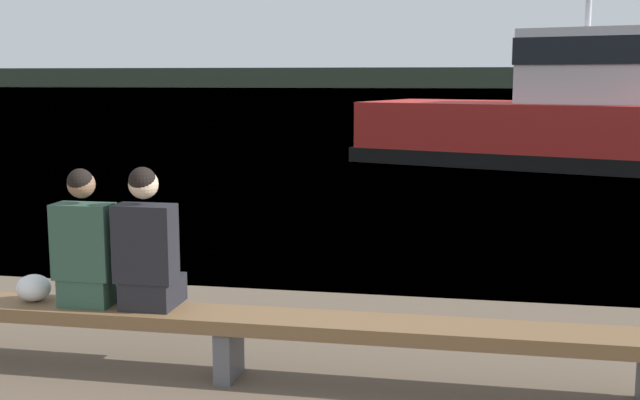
{
  "coord_description": "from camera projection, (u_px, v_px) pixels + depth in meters",
  "views": [
    {
      "loc": [
        1.78,
        -1.61,
        2.1
      ],
      "look_at": [
        0.22,
        6.58,
        0.82
      ],
      "focal_mm": 45.0,
      "sensor_mm": 36.0,
      "label": 1
    }
  ],
  "objects": [
    {
      "name": "person_right",
      "position": [
        148.0,
        249.0,
        5.65
      ],
      "size": [
        0.42,
        0.43,
        1.02
      ],
      "color": "black",
      "rests_on": "bench_main"
    },
    {
      "name": "water_surface",
      "position": [
        462.0,
        91.0,
        124.49
      ],
      "size": [
        240.0,
        240.0,
        0.0
      ],
      "primitive_type": "plane",
      "color": "#5684A3",
      "rests_on": "ground"
    },
    {
      "name": "tugboat_red",
      "position": [
        581.0,
        123.0,
        19.04
      ],
      "size": [
        10.93,
        6.74,
        6.54
      ],
      "rotation": [
        0.0,
        0.0,
        1.25
      ],
      "color": "red",
      "rests_on": "water_surface"
    },
    {
      "name": "far_shoreline",
      "position": [
        465.0,
        78.0,
        160.35
      ],
      "size": [
        600.0,
        12.0,
        4.01
      ],
      "primitive_type": "cube",
      "color": "#384233",
      "rests_on": "ground"
    },
    {
      "name": "person_left",
      "position": [
        87.0,
        249.0,
        5.74
      ],
      "size": [
        0.42,
        0.43,
        1.0
      ],
      "color": "#2D4C3D",
      "rests_on": "bench_main"
    },
    {
      "name": "shopping_bag",
      "position": [
        34.0,
        288.0,
        5.88
      ],
      "size": [
        0.25,
        0.23,
        0.2
      ],
      "color": "white",
      "rests_on": "bench_main"
    },
    {
      "name": "bench_main",
      "position": [
        228.0,
        325.0,
        5.61
      ],
      "size": [
        6.22,
        0.42,
        0.47
      ],
      "color": "brown",
      "rests_on": "ground"
    }
  ]
}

